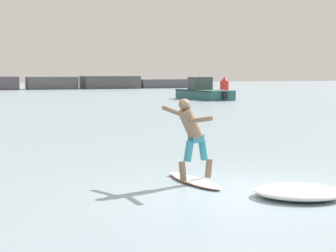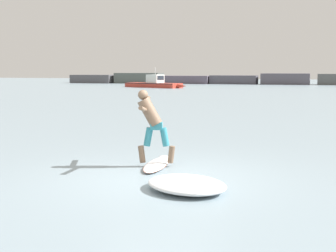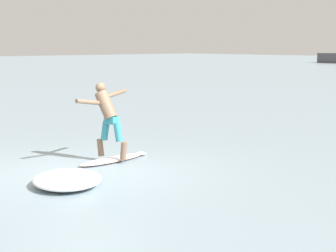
# 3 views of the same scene
# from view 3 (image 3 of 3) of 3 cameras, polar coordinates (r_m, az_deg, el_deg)

# --- Properties ---
(ground_plane) EXTENTS (200.00, 200.00, 0.00)m
(ground_plane) POSITION_cam_3_polar(r_m,az_deg,el_deg) (11.39, -8.59, -4.58)
(ground_plane) COLOR #7F949F
(surfboard) EXTENTS (0.66, 1.93, 0.22)m
(surfboard) POSITION_cam_3_polar(r_m,az_deg,el_deg) (12.26, -5.60, -3.39)
(surfboard) COLOR white
(surfboard) RESTS_ON ground
(surfer) EXTENTS (0.88, 1.56, 1.62)m
(surfer) POSITION_cam_3_polar(r_m,az_deg,el_deg) (12.15, -6.20, 1.28)
(surfer) COLOR brown
(surfer) RESTS_ON surfboard
(wave_foam_at_tail) EXTENTS (1.96, 1.86, 0.22)m
(wave_foam_at_tail) POSITION_cam_3_polar(r_m,az_deg,el_deg) (10.29, -10.20, -5.37)
(wave_foam_at_tail) COLOR white
(wave_foam_at_tail) RESTS_ON ground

